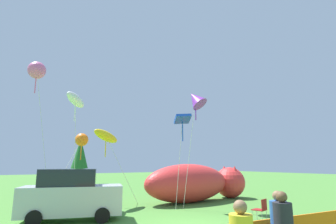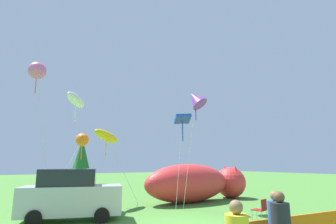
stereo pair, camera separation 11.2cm
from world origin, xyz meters
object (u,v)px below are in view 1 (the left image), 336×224
kite_purple_delta (195,99)px  folding_chair (261,208)px  kite_yellow_hero (106,136)px  parked_car (71,195)px  kite_blue_box (182,120)px  kite_pink_octopus (37,71)px  kite_orange_flower (82,140)px  kite_white_ghost (76,100)px  inflatable_cat (197,184)px

kite_purple_delta → folding_chair: bearing=-82.3°
kite_yellow_hero → kite_purple_delta: kite_purple_delta is taller
parked_car → kite_blue_box: bearing=14.3°
kite_blue_box → folding_chair: bearing=-71.9°
kite_blue_box → kite_pink_octopus: bearing=159.1°
parked_car → kite_purple_delta: kite_purple_delta is taller
kite_yellow_hero → kite_orange_flower: 1.87m
folding_chair → kite_blue_box: (-1.35, 4.14, 4.43)m
kite_purple_delta → kite_pink_octopus: (-8.44, 3.13, 1.18)m
folding_chair → kite_purple_delta: kite_purple_delta is taller
kite_purple_delta → kite_white_ghost: bearing=146.6°
kite_orange_flower → inflatable_cat: bearing=-22.8°
kite_yellow_hero → kite_purple_delta: bearing=-43.8°
parked_car → kite_yellow_hero: 5.26m
folding_chair → kite_purple_delta: bearing=-7.2°
kite_blue_box → kite_yellow_hero: bearing=131.5°
kite_blue_box → kite_purple_delta: (0.82, -0.22, 1.33)m
kite_purple_delta → kite_pink_octopus: bearing=159.6°
kite_yellow_hero → folding_chair: bearing=-59.4°
parked_car → kite_purple_delta: size_ratio=0.66×
kite_blue_box → inflatable_cat: bearing=39.6°
inflatable_cat → kite_white_ghost: bearing=164.7°
parked_car → kite_orange_flower: size_ratio=1.04×
kite_orange_flower → kite_pink_octopus: size_ratio=0.56×
folding_chair → kite_white_ghost: 11.85m
parked_car → kite_blue_box: (5.90, -0.36, 3.89)m
parked_car → kite_blue_box: kite_blue_box is taller
inflatable_cat → parked_car: bearing=-171.7°
kite_orange_flower → kite_purple_delta: 7.90m
folding_chair → kite_pink_octopus: 13.36m
folding_chair → kite_pink_octopus: bearing=36.8°
parked_car → kite_white_ghost: size_ratio=0.68×
kite_white_ghost → kite_orange_flower: bearing=58.9°
kite_pink_octopus → inflatable_cat: bearing=-4.0°
kite_white_ghost → kite_pink_octopus: (-2.33, -0.89, 1.19)m
parked_car → folding_chair: size_ratio=4.86×
kite_purple_delta → kite_yellow_hero: bearing=136.2°
parked_car → kite_yellow_hero: size_ratio=0.97×
kite_yellow_hero → kite_white_ghost: 2.90m
kite_blue_box → kite_purple_delta: size_ratio=0.76×
kite_blue_box → kite_purple_delta: kite_purple_delta is taller
kite_yellow_hero → kite_white_ghost: kite_white_ghost is taller
parked_car → kite_orange_flower: bearing=91.2°
kite_purple_delta → parked_car: bearing=175.1°
parked_car → folding_chair: bearing=-14.0°
kite_white_ghost → kite_purple_delta: bearing=-33.4°
inflatable_cat → kite_orange_flower: 8.24m
parked_car → kite_blue_box: 7.07m
kite_yellow_hero → kite_orange_flower: size_ratio=1.07×
kite_yellow_hero → kite_orange_flower: bearing=128.4°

